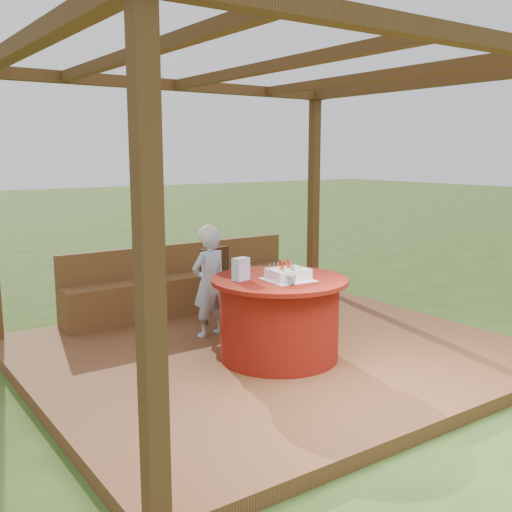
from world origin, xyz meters
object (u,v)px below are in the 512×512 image
(table, at_px, (279,318))
(elderly_woman, at_px, (209,280))
(drinking_glass, at_px, (291,281))
(gift_bag, at_px, (241,269))
(bench, at_px, (186,289))
(birthday_cake, at_px, (288,274))
(chair, at_px, (221,283))

(table, bearing_deg, elderly_woman, 100.01)
(elderly_woman, xyz_separation_m, drinking_glass, (0.08, -1.26, 0.20))
(table, xyz_separation_m, gift_bag, (-0.34, 0.12, 0.48))
(bench, relative_size, drinking_glass, 35.06)
(bench, height_order, drinking_glass, drinking_glass)
(table, xyz_separation_m, birthday_cake, (0.01, -0.11, 0.43))
(bench, relative_size, gift_bag, 14.67)
(birthday_cake, xyz_separation_m, gift_bag, (-0.35, 0.23, 0.05))
(elderly_woman, xyz_separation_m, gift_bag, (-0.17, -0.84, 0.27))
(bench, relative_size, birthday_cake, 7.14)
(table, bearing_deg, birthday_cake, -82.54)
(chair, bearing_deg, bench, 94.52)
(bench, bearing_deg, chair, -85.48)
(birthday_cake, bearing_deg, chair, 83.83)
(table, height_order, birthday_cake, birthday_cake)
(table, height_order, gift_bag, gift_bag)
(birthday_cake, bearing_deg, bench, 87.47)
(bench, height_order, birthday_cake, birthday_cake)
(table, xyz_separation_m, elderly_woman, (-0.17, 0.97, 0.21))
(bench, xyz_separation_m, birthday_cake, (-0.09, -2.10, 0.55))
(drinking_glass, bearing_deg, bench, 85.05)
(gift_bag, bearing_deg, drinking_glass, -70.31)
(bench, relative_size, table, 2.40)
(table, bearing_deg, chair, 82.67)
(elderly_woman, bearing_deg, bench, 74.82)
(birthday_cake, relative_size, drinking_glass, 4.91)
(bench, bearing_deg, gift_bag, -103.43)
(table, bearing_deg, gift_bag, 159.76)
(elderly_woman, distance_m, birthday_cake, 1.11)
(table, bearing_deg, bench, 86.92)
(bench, bearing_deg, elderly_woman, -105.18)
(chair, height_order, birthday_cake, birthday_cake)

